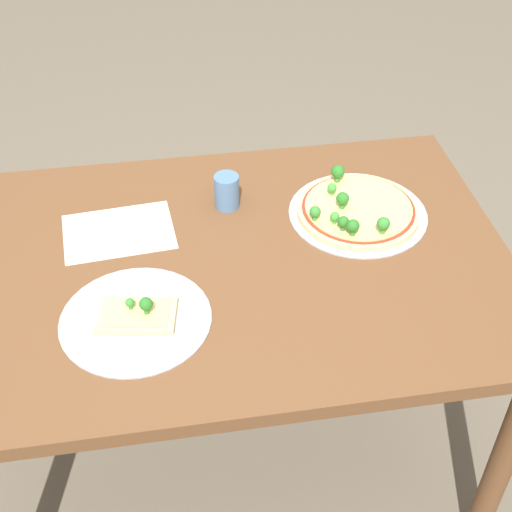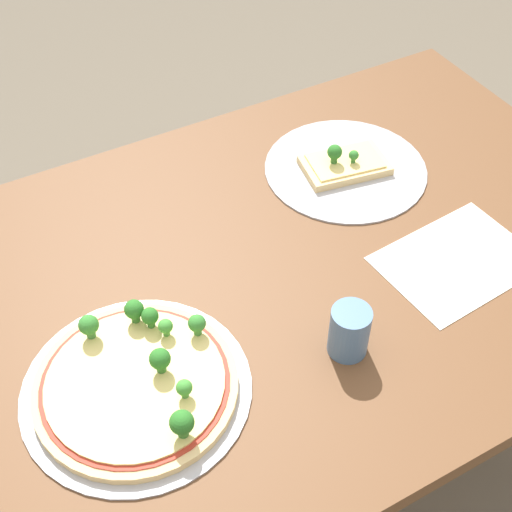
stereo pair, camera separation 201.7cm
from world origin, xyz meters
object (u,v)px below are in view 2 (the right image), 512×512
at_px(pizza_tray_slice, 345,166).
at_px(drinking_cup, 349,331).
at_px(pizza_tray_whole, 138,383).
at_px(dining_table, 292,292).

bearing_deg(pizza_tray_slice, drinking_cup, 56.81).
bearing_deg(drinking_cup, pizza_tray_whole, -15.81).
distance_m(pizza_tray_whole, pizza_tray_slice, 0.61).
relative_size(dining_table, pizza_tray_whole, 3.81).
bearing_deg(pizza_tray_whole, pizza_tray_slice, -153.32).
distance_m(dining_table, pizza_tray_whole, 0.37).
distance_m(dining_table, pizza_tray_slice, 0.28).
relative_size(pizza_tray_whole, pizza_tray_slice, 1.07).
bearing_deg(pizza_tray_slice, pizza_tray_whole, 26.68).
bearing_deg(dining_table, pizza_tray_whole, 18.90).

